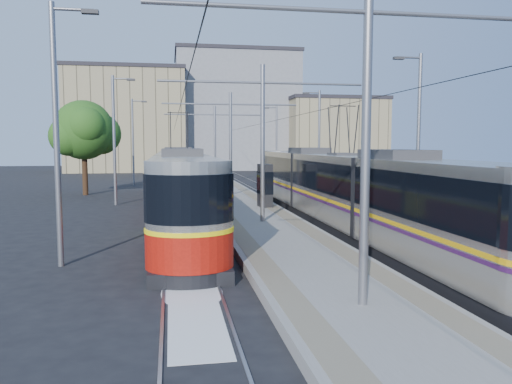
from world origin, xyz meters
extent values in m
plane|color=black|center=(0.00, 0.00, 0.00)|extent=(160.00, 160.00, 0.00)
cube|color=gray|center=(0.00, 17.00, 0.15)|extent=(4.00, 50.00, 0.30)
cube|color=gray|center=(-1.45, 17.00, 0.30)|extent=(0.70, 50.00, 0.01)
cube|color=gray|center=(1.45, 17.00, 0.30)|extent=(0.70, 50.00, 0.01)
cube|color=gray|center=(-4.32, 17.00, 0.01)|extent=(0.07, 70.00, 0.03)
cube|color=gray|center=(-2.88, 17.00, 0.01)|extent=(0.07, 70.00, 0.03)
cube|color=gray|center=(2.88, 17.00, 0.01)|extent=(0.07, 70.00, 0.03)
cube|color=gray|center=(4.32, 17.00, 0.01)|extent=(0.07, 70.00, 0.03)
cube|color=silver|center=(-3.60, -3.00, 0.01)|extent=(1.20, 5.00, 0.01)
cube|color=black|center=(-3.60, 13.67, 0.20)|extent=(2.30, 29.65, 0.40)
cube|color=beige|center=(-3.60, 13.67, 1.85)|extent=(2.40, 28.05, 2.90)
cube|color=black|center=(-3.60, 13.67, 2.35)|extent=(2.43, 28.05, 1.30)
cube|color=yellow|center=(-3.60, 13.67, 1.45)|extent=(2.43, 28.05, 0.12)
cube|color=#A91309|center=(-3.60, 13.67, 0.95)|extent=(2.42, 28.05, 1.10)
cube|color=#2D2D30|center=(-3.60, 13.67, 3.45)|extent=(1.68, 3.00, 0.30)
cube|color=black|center=(3.60, 7.60, 0.20)|extent=(2.30, 27.22, 0.40)
cube|color=#ABA69D|center=(3.60, 7.60, 1.85)|extent=(2.40, 25.62, 2.90)
cube|color=black|center=(3.60, 7.60, 2.35)|extent=(2.43, 25.62, 1.30)
cube|color=#E4A60C|center=(3.60, 7.60, 1.45)|extent=(2.43, 25.62, 0.12)
cube|color=#371242|center=(3.60, 7.60, 1.30)|extent=(2.43, 25.62, 0.10)
cube|color=#2D2D30|center=(3.60, 7.60, 3.45)|extent=(1.68, 3.00, 0.30)
cylinder|color=slate|center=(0.00, -4.00, 3.80)|extent=(0.20, 0.20, 7.00)
cylinder|color=slate|center=(0.00, -4.00, 6.50)|extent=(9.20, 0.10, 0.10)
cylinder|color=slate|center=(0.00, 8.00, 3.80)|extent=(0.20, 0.20, 7.00)
cylinder|color=slate|center=(0.00, 8.00, 6.50)|extent=(9.20, 0.10, 0.10)
cylinder|color=slate|center=(0.00, 20.00, 3.80)|extent=(0.20, 0.20, 7.00)
cylinder|color=slate|center=(0.00, 20.00, 6.50)|extent=(9.20, 0.10, 0.10)
cylinder|color=slate|center=(0.00, 32.00, 3.80)|extent=(0.20, 0.20, 7.00)
cylinder|color=slate|center=(0.00, 32.00, 6.50)|extent=(9.20, 0.10, 0.10)
cylinder|color=black|center=(-3.60, 17.00, 5.55)|extent=(0.02, 70.00, 0.02)
cylinder|color=black|center=(3.60, 17.00, 5.55)|extent=(0.02, 70.00, 0.02)
cylinder|color=slate|center=(-7.50, 2.00, 4.00)|extent=(0.18, 0.18, 8.00)
cube|color=#2D2D30|center=(-6.40, 2.00, 7.75)|extent=(0.50, 0.22, 0.12)
cylinder|color=slate|center=(-7.50, 18.00, 4.00)|extent=(0.18, 0.18, 8.00)
cube|color=#2D2D30|center=(-6.40, 18.00, 7.75)|extent=(0.50, 0.22, 0.12)
cylinder|color=slate|center=(-7.50, 34.00, 4.00)|extent=(0.18, 0.18, 8.00)
cube|color=#2D2D30|center=(-6.40, 34.00, 7.75)|extent=(0.50, 0.22, 0.12)
cylinder|color=slate|center=(7.50, 8.00, 4.00)|extent=(0.18, 0.18, 8.00)
cube|color=#2D2D30|center=(6.40, 8.00, 7.75)|extent=(0.50, 0.22, 0.12)
cylinder|color=slate|center=(7.50, 24.00, 4.00)|extent=(0.18, 0.18, 8.00)
cube|color=#2D2D30|center=(6.40, 24.00, 7.75)|extent=(0.50, 0.22, 0.12)
cylinder|color=slate|center=(7.50, 40.00, 4.00)|extent=(0.18, 0.18, 8.00)
cube|color=#2D2D30|center=(6.40, 40.00, 7.75)|extent=(0.50, 0.22, 0.12)
cube|color=black|center=(1.10, 13.20, 1.50)|extent=(0.72, 1.09, 2.39)
cube|color=black|center=(1.10, 13.20, 1.65)|extent=(0.76, 1.14, 1.25)
cylinder|color=#382314|center=(-10.40, 24.83, 1.46)|extent=(0.40, 0.40, 2.93)
sphere|color=#1E4313|center=(-10.40, 24.83, 4.85)|extent=(4.39, 4.39, 4.39)
sphere|color=#1E4313|center=(-9.31, 25.56, 4.57)|extent=(3.11, 3.11, 3.11)
cube|color=gray|center=(-10.00, 60.00, 6.96)|extent=(16.00, 12.00, 13.92)
cube|color=#262328|center=(-10.00, 60.00, 14.17)|extent=(16.32, 12.24, 0.50)
cube|color=gray|center=(6.00, 64.00, 8.61)|extent=(18.00, 14.00, 17.23)
cube|color=#262328|center=(6.00, 64.00, 17.48)|extent=(18.36, 14.28, 0.50)
cube|color=gray|center=(20.00, 58.00, 5.09)|extent=(14.00, 10.00, 10.18)
cube|color=#262328|center=(20.00, 58.00, 10.43)|extent=(14.28, 10.20, 0.50)
camera|label=1|loc=(-4.09, -14.06, 3.77)|focal=35.00mm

